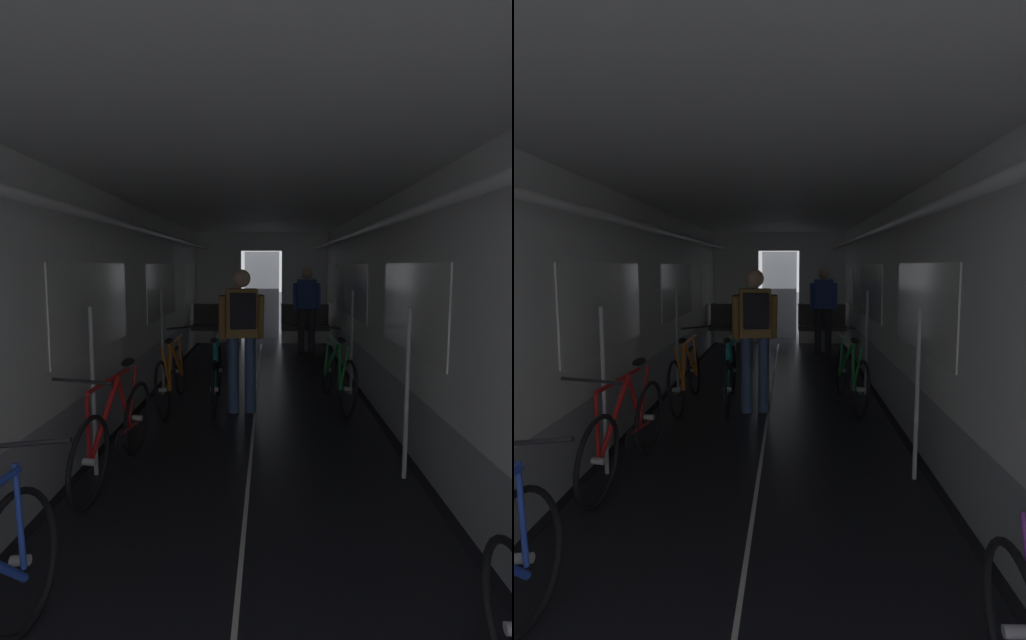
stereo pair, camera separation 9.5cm
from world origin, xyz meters
The scene contains 9 objects.
train_car_shell centered at (0.00, 3.60, 1.70)m, with size 3.14×12.34×2.57m.
bench_seat_far_left centered at (-0.90, 8.07, 0.57)m, with size 0.98×0.51×0.95m.
bench_seat_far_right centered at (0.90, 8.07, 0.57)m, with size 0.98×0.51×0.95m.
bicycle_green centered at (1.00, 4.18, 0.38)m, with size 0.46×1.69×0.95m.
bicycle_orange centered at (-1.03, 4.09, 0.38)m, with size 0.44×1.69×0.95m.
bicycle_red centered at (-1.08, 2.08, 0.38)m, with size 0.44×1.69×0.94m.
person_cyclist_aisle centered at (-0.15, 3.85, 1.02)m, with size 0.55×0.42×1.69m.
bicycle_teal_in_aisle centered at (-0.48, 4.11, 0.38)m, with size 0.44×1.69×0.93m.
person_standing_near_bench centered at (0.90, 7.70, 0.98)m, with size 0.53×0.23×1.69m.
Camera 2 is at (0.25, -1.73, 1.73)m, focal length 27.30 mm.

